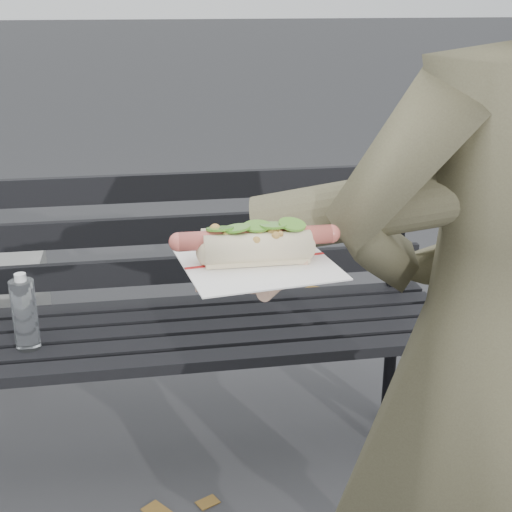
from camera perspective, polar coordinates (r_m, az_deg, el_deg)
The scene contains 3 objects.
park_bench at distance 2.07m, azimuth -5.87°, elevation -3.70°, with size 1.50×0.44×0.88m.
person at distance 1.21m, azimuth 18.55°, elevation -7.82°, with size 0.59×0.39×1.62m, color #4C4833.
held_hotdog at distance 1.02m, azimuth 10.30°, elevation 3.45°, with size 0.63×0.30×0.20m.
Camera 1 is at (-0.15, -0.93, 1.36)m, focal length 50.00 mm.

